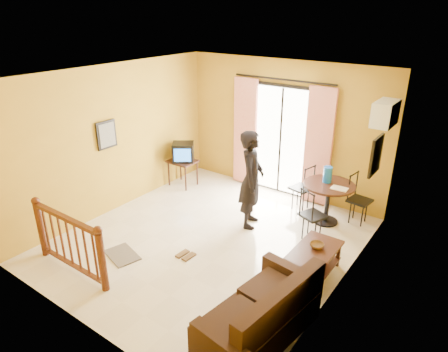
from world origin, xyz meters
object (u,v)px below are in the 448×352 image
Objects in this scene: television at (183,152)px; coffee_table at (314,258)px; dining_table at (328,192)px; sofa at (262,316)px; standing_person at (251,180)px.

television is 0.60× the size of coffee_table.
television is at bearing -174.77° from dining_table.
dining_table is 3.19m from sofa.
television is 3.99m from coffee_table.
dining_table is (3.24, 0.30, -0.18)m from television.
television is at bearing 160.03° from coffee_table.
television reaches higher than dining_table.
television is 3.26m from dining_table.
sofa is 1.00× the size of standing_person.
dining_table is 1.45m from standing_person.
dining_table is 1.74m from coffee_table.
television is 2.22m from standing_person.
coffee_table is 0.55× the size of standing_person.
dining_table is at bearing 106.15° from coffee_table.
coffee_table is at bearing -56.46° from television.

